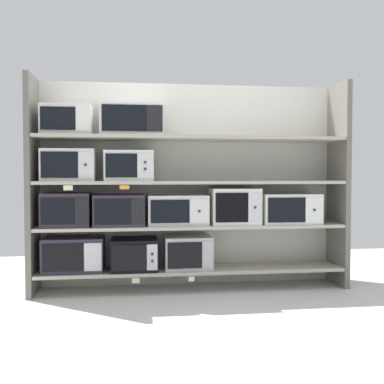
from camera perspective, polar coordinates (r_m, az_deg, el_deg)
The scene contains 24 objects.
ground at distance 3.53m, azimuth 2.18°, elevation -15.85°, with size 6.85×6.00×0.02m, color silver.
back_panel at distance 4.59m, azimuth -0.39°, elevation 0.94°, with size 3.05×0.04×1.97m, color beige.
upright_left at distance 4.41m, azimuth -19.09°, elevation 0.77°, with size 0.05×0.44×1.97m, color #68645B.
upright_right at distance 4.76m, azimuth 17.61°, elevation 0.88°, with size 0.05×0.44×1.97m, color #68645B.
shelf_0 at distance 4.44m, azimuth 0.00°, elevation -9.50°, with size 2.85×0.44×0.03m, color #ADA899.
microwave_0 at distance 4.40m, azimuth -14.36°, elevation -7.43°, with size 0.54×0.36×0.31m.
microwave_1 at distance 4.37m, azimuth -7.13°, elevation -7.58°, with size 0.43×0.42×0.29m.
microwave_2 at distance 4.40m, azimuth -0.55°, elevation -7.40°, with size 0.44×0.37×0.30m.
price_tag_0 at distance 4.20m, azimuth -6.96°, elevation -10.80°, with size 0.07×0.00×0.05m, color beige.
price_tag_1 at distance 4.23m, azimuth -0.06°, elevation -10.67°, with size 0.05×0.00×0.04m, color white.
shelf_1 at distance 4.38m, azimuth 0.00°, elevation -4.21°, with size 2.85×0.44×0.03m, color #ADA899.
microwave_3 at distance 4.36m, azimuth -15.16°, elevation -2.10°, with size 0.43×0.40×0.30m.
microwave_4 at distance 4.32m, azimuth -8.94°, elevation -2.21°, with size 0.46×0.44×0.29m.
microwave_5 at distance 4.34m, azimuth -1.80°, elevation -2.22°, with size 0.56×0.36×0.28m.
microwave_6 at distance 4.43m, azimuth 5.15°, elevation -1.74°, with size 0.46×0.42×0.34m.
microwave_7 at distance 4.57m, azimuth 11.74°, elevation -1.99°, with size 0.56×0.42×0.28m.
shelf_2 at distance 4.35m, azimuth 0.00°, elevation 1.20°, with size 2.85×0.44×0.03m, color #ADA899.
microwave_8 at distance 4.35m, azimuth -14.92°, elevation 3.22°, with size 0.47×0.36×0.29m.
microwave_9 at distance 4.31m, azimuth -7.78°, elevation 3.21°, with size 0.44×0.39×0.28m.
price_tag_2 at distance 4.13m, azimuth -15.03°, elevation 0.50°, with size 0.08×0.00×0.04m, color beige.
price_tag_3 at distance 4.09m, azimuth -8.33°, elevation 0.59°, with size 0.09×0.00×0.04m, color orange.
shelf_3 at distance 4.36m, azimuth 0.00°, elevation 6.62°, with size 2.85×0.44×0.03m, color #ADA899.
microwave_10 at distance 4.38m, azimuth -15.16°, elevation 8.49°, with size 0.44×0.34×0.27m.
microwave_11 at distance 4.34m, azimuth -7.44°, elevation 8.77°, with size 0.57×0.36×0.29m.
Camera 1 is at (-0.56, -4.31, 1.08)m, focal length 43.25 mm.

